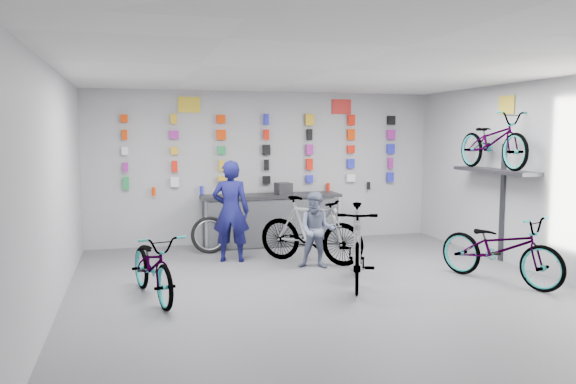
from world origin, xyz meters
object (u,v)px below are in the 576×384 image
object	(u,v)px
bike_right	(500,248)
counter	(271,221)
bike_center	(357,245)
bike_service	(311,230)
customer	(317,230)
bike_left	(153,265)
clerk	(231,211)

from	to	relation	value
bike_right	counter	bearing A→B (deg)	101.66
bike_center	bike_service	distance (m)	1.49
bike_service	customer	world-z (taller)	customer
bike_left	clerk	world-z (taller)	clerk
customer	counter	bearing A→B (deg)	119.83
bike_center	customer	world-z (taller)	customer
clerk	bike_service	bearing A→B (deg)	176.82
counter	bike_left	distance (m)	3.84
counter	bike_left	bearing A→B (deg)	-127.53
bike_right	bike_service	bearing A→B (deg)	115.73
bike_center	counter	bearing A→B (deg)	121.32
clerk	bike_center	bearing A→B (deg)	144.84
bike_center	bike_right	bearing A→B (deg)	9.80
bike_right	customer	distance (m)	2.78
bike_right	clerk	xyz separation A→B (m)	(-3.56, 2.39, 0.36)
bike_center	clerk	distance (m)	2.47
bike_center	customer	xyz separation A→B (m)	(-0.24, 1.10, 0.04)
counter	bike_service	size ratio (longest dim) A/B	1.44
bike_center	bike_right	distance (m)	2.12
counter	bike_service	bearing A→B (deg)	-80.03
customer	bike_service	bearing A→B (deg)	109.56
bike_left	customer	xyz separation A→B (m)	(2.61, 1.05, 0.17)
counter	bike_service	world-z (taller)	bike_service
clerk	counter	bearing A→B (deg)	-113.11
bike_center	customer	distance (m)	1.13
bike_service	bike_left	bearing A→B (deg)	159.43
bike_service	counter	bearing A→B (deg)	51.05
bike_left	bike_service	distance (m)	2.99
bike_left	bike_center	world-z (taller)	bike_center
bike_left	bike_service	world-z (taller)	bike_service
counter	bike_right	distance (m)	4.39
counter	clerk	distance (m)	1.56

